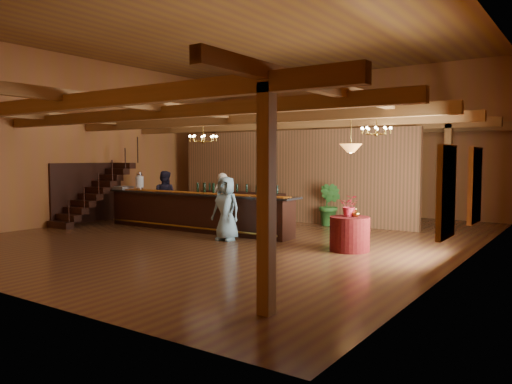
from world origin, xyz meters
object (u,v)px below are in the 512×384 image
Objects in this scene: round_table at (350,234)px; staff_second at (165,197)px; chandelier_left at (203,138)px; pendant_lamp at (351,148)px; beverage_dispenser at (140,181)px; guest at (226,209)px; bartender at (223,201)px; floor_plant at (330,205)px; chandelier_right at (376,130)px; tasting_bar at (196,211)px; raffle_drum at (269,190)px; backbar_shelf at (242,205)px.

staff_second reaches higher than round_table.
chandelier_left is 4.75m from pendant_lamp.
beverage_dispenser is 0.36× the size of guest.
pendant_lamp is at bearing 5.88° from guest.
bartender is 3.43m from floor_plant.
floor_plant is at bearing 122.33° from round_table.
chandelier_right reaches higher than guest.
pendant_lamp is (0.00, 0.00, 2.00)m from round_table.
staff_second is at bearing 155.19° from guest.
chandelier_right reaches higher than tasting_bar.
chandelier_left reaches higher than guest.
pendant_lamp is at bearing -57.67° from floor_plant.
guest is (-3.20, -2.31, -2.05)m from chandelier_right.
tasting_bar is 7.55× the size of pendant_lamp.
raffle_drum is 2.69m from round_table.
backbar_shelf is (-0.60, 3.18, -0.10)m from tasting_bar.
bartender is 2.07m from guest.
beverage_dispenser is 7.66m from round_table.
backbar_shelf is 6.39m from chandelier_right.
floor_plant is (2.40, 2.45, -0.18)m from bartender.
round_table is (7.58, -0.45, -1.02)m from beverage_dispenser.
beverage_dispenser is 0.18× the size of backbar_shelf.
backbar_shelf is 4.25× the size of chandelier_right.
pendant_lamp reaches higher than round_table.
tasting_bar is at bearing -164.23° from chandelier_right.
round_table is 2.00m from pendant_lamp.
bartender is 0.99× the size of staff_second.
raffle_drum is at bearing -148.94° from chandelier_right.
raffle_drum is 3.23m from chandelier_right.
guest reaches higher than floor_plant.
round_table is 0.68× the size of floor_plant.
chandelier_left reaches higher than tasting_bar.
beverage_dispenser is 4.41m from guest.
chandelier_right is 0.47× the size of guest.
raffle_drum reaches higher than round_table.
chandelier_left and chandelier_right have the same top height.
chandelier_left is 3.19m from staff_second.
floor_plant is (-2.15, 1.71, -2.21)m from chandelier_right.
bartender is (2.93, 0.66, -0.56)m from beverage_dispenser.
round_table is 0.54× the size of staff_second.
bartender is at bearing 166.57° from round_table.
beverage_dispenser is at bearing 176.57° from round_table.
backbar_shelf is 7.05m from pendant_lamp.
bartender is (-4.65, 1.11, 0.46)m from round_table.
beverage_dispenser reaches higher than bartender.
backbar_shelf is 4.76m from guest.
chandelier_left is at bearing -72.51° from backbar_shelf.
tasting_bar is 2.00× the size of backbar_shelf.
beverage_dispenser is 7.75m from chandelier_right.
guest is (1.35, -1.57, -0.02)m from bartender.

